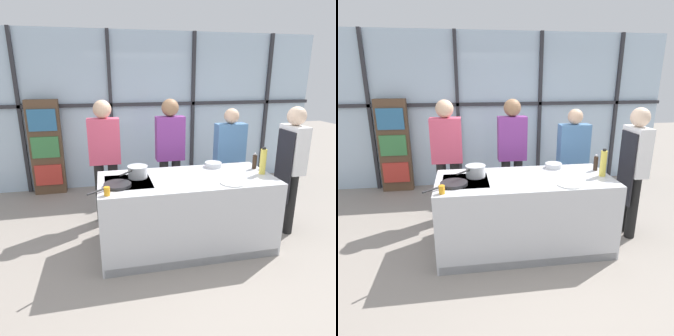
% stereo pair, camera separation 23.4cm
% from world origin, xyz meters
% --- Properties ---
extents(ground_plane, '(18.00, 18.00, 0.00)m').
position_xyz_m(ground_plane, '(0.00, 0.00, 0.00)').
color(ground_plane, gray).
extents(back_window_wall, '(6.40, 0.10, 2.80)m').
position_xyz_m(back_window_wall, '(0.00, 2.41, 1.40)').
color(back_window_wall, silver).
rests_on(back_window_wall, ground_plane).
extents(bookshelf, '(0.54, 0.19, 1.66)m').
position_xyz_m(bookshelf, '(-1.92, 2.22, 0.83)').
color(bookshelf, brown).
rests_on(bookshelf, ground_plane).
extents(demo_island, '(2.06, 0.91, 0.90)m').
position_xyz_m(demo_island, '(-0.00, -0.00, 0.45)').
color(demo_island, silver).
rests_on(demo_island, ground_plane).
extents(chef, '(0.24, 0.41, 1.69)m').
position_xyz_m(chef, '(1.43, 0.11, 0.97)').
color(chef, black).
rests_on(chef, ground_plane).
extents(spectator_far_left, '(0.43, 0.24, 1.74)m').
position_xyz_m(spectator_far_left, '(-0.93, 0.92, 1.00)').
color(spectator_far_left, black).
rests_on(spectator_far_left, ground_plane).
extents(spectator_center_left, '(0.41, 0.24, 1.74)m').
position_xyz_m(spectator_center_left, '(0.00, 0.92, 1.01)').
color(spectator_center_left, black).
rests_on(spectator_center_left, ground_plane).
extents(spectator_center_right, '(0.45, 0.22, 1.59)m').
position_xyz_m(spectator_center_right, '(0.93, 0.92, 0.89)').
color(spectator_center_right, '#232838').
rests_on(spectator_center_right, ground_plane).
extents(frying_pan, '(0.46, 0.39, 0.04)m').
position_xyz_m(frying_pan, '(-0.82, -0.13, 0.92)').
color(frying_pan, '#232326').
rests_on(frying_pan, demo_island).
extents(saucepan, '(0.34, 0.36, 0.14)m').
position_xyz_m(saucepan, '(-0.57, 0.12, 0.98)').
color(saucepan, silver).
rests_on(saucepan, demo_island).
extents(white_plate, '(0.28, 0.28, 0.01)m').
position_xyz_m(white_plate, '(0.44, -0.30, 0.91)').
color(white_plate, white).
rests_on(white_plate, demo_island).
extents(mixing_bowl, '(0.22, 0.22, 0.06)m').
position_xyz_m(mixing_bowl, '(0.45, 0.34, 0.94)').
color(mixing_bowl, silver).
rests_on(mixing_bowl, demo_island).
extents(oil_bottle, '(0.08, 0.08, 0.33)m').
position_xyz_m(oil_bottle, '(0.93, -0.06, 1.06)').
color(oil_bottle, '#E0CC4C').
rests_on(oil_bottle, demo_island).
extents(pepper_grinder, '(0.05, 0.05, 0.21)m').
position_xyz_m(pepper_grinder, '(0.94, 0.16, 1.00)').
color(pepper_grinder, '#332319').
rests_on(pepper_grinder, demo_island).
extents(juice_glass_near, '(0.06, 0.06, 0.09)m').
position_xyz_m(juice_glass_near, '(-0.93, -0.36, 0.95)').
color(juice_glass_near, orange).
rests_on(juice_glass_near, demo_island).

